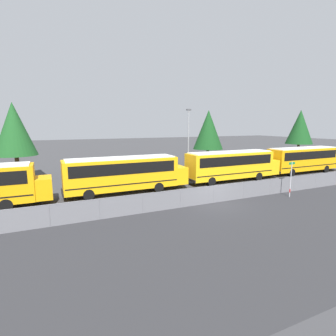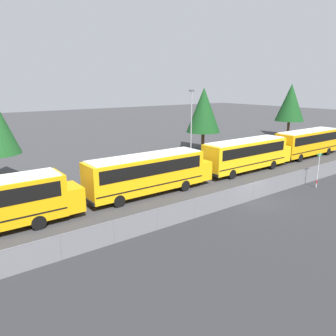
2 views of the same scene
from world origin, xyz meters
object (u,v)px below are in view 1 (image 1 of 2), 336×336
(school_bus_1, at_px, (125,172))
(tree_1, at_px, (300,127))
(street_sign, at_px, (291,178))
(school_bus_3, at_px, (304,158))
(school_bus_2, at_px, (232,164))
(light_pole, at_px, (188,138))
(tree_0, at_px, (208,130))
(tree_2, at_px, (14,129))

(school_bus_1, distance_m, tree_1, 38.73)
(street_sign, bearing_deg, school_bus_3, 33.99)
(street_sign, xyz_separation_m, tree_1, (24.04, 18.92, 4.12))
(school_bus_3, bearing_deg, school_bus_2, -179.12)
(light_pole, relative_size, tree_0, 0.98)
(light_pole, bearing_deg, street_sign, -81.43)
(school_bus_2, distance_m, school_bus_3, 11.75)
(tree_2, bearing_deg, street_sign, -38.22)
(school_bus_3, distance_m, tree_0, 13.86)
(street_sign, bearing_deg, school_bus_1, 150.07)
(tree_0, bearing_deg, light_pole, -143.83)
(school_bus_2, xyz_separation_m, school_bus_3, (11.75, 0.18, 0.00))
(school_bus_1, height_order, light_pole, light_pole)
(school_bus_2, distance_m, light_pole, 7.61)
(street_sign, bearing_deg, light_pole, 98.57)
(tree_1, xyz_separation_m, tree_2, (-46.22, -1.45, -0.03))
(school_bus_2, bearing_deg, school_bus_1, -179.54)
(school_bus_2, distance_m, tree_1, 27.36)
(school_bus_2, distance_m, street_sign, 7.44)
(school_bus_2, bearing_deg, school_bus_3, 0.88)
(tree_1, bearing_deg, street_sign, -141.80)
(school_bus_1, distance_m, tree_0, 20.22)
(tree_1, relative_size, tree_2, 1.03)
(school_bus_1, bearing_deg, school_bus_2, 0.46)
(school_bus_2, height_order, light_pole, light_pole)
(school_bus_1, distance_m, school_bus_2, 12.23)
(tree_1, bearing_deg, school_bus_2, -154.87)
(school_bus_2, height_order, street_sign, school_bus_2)
(tree_1, bearing_deg, school_bus_3, -138.45)
(school_bus_2, relative_size, tree_1, 1.29)
(school_bus_2, bearing_deg, light_pole, 103.57)
(light_pole, distance_m, tree_0, 7.28)
(tree_2, bearing_deg, light_pole, -8.74)
(school_bus_1, bearing_deg, tree_1, 17.52)
(school_bus_1, relative_size, tree_0, 1.37)
(school_bus_1, height_order, tree_1, tree_1)
(school_bus_3, relative_size, light_pole, 1.40)
(light_pole, xyz_separation_m, tree_1, (26.21, 4.53, 1.27))
(school_bus_3, relative_size, street_sign, 3.70)
(school_bus_1, height_order, tree_2, tree_2)
(street_sign, bearing_deg, tree_2, 141.78)
(school_bus_1, relative_size, school_bus_2, 1.00)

